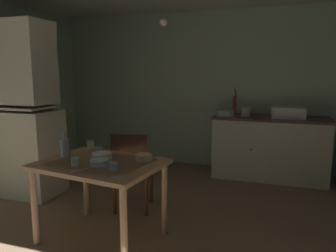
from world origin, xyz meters
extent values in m
plane|color=#876C53|center=(0.00, 0.00, 0.00)|extent=(5.39, 5.39, 0.00)
cube|color=#B7D3B2|center=(0.00, 1.84, 1.22)|extent=(4.49, 0.10, 2.43)
cube|color=beige|center=(-1.69, -0.11, 0.52)|extent=(0.97, 0.54, 1.05)
cube|color=beige|center=(-1.69, -0.11, 1.61)|extent=(0.90, 0.46, 0.96)
cube|color=beige|center=(-1.69, -0.14, 1.09)|extent=(0.88, 0.49, 0.02)
cube|color=beige|center=(1.24, 1.47, 0.43)|extent=(1.54, 0.60, 0.85)
cube|color=brown|center=(1.24, 1.47, 0.87)|extent=(1.57, 0.63, 0.03)
sphere|color=#2D2823|center=(1.00, 1.16, 0.47)|extent=(0.02, 0.02, 0.02)
cube|color=white|center=(1.46, 1.47, 0.96)|extent=(0.44, 0.34, 0.15)
cube|color=black|center=(1.46, 1.47, 1.03)|extent=(0.38, 0.28, 0.01)
cylinder|color=maroon|center=(0.72, 1.52, 1.02)|extent=(0.05, 0.05, 0.28)
cylinder|color=maroon|center=(0.72, 1.45, 1.12)|extent=(0.03, 0.12, 0.03)
cylinder|color=maroon|center=(0.72, 1.58, 1.21)|extent=(0.02, 0.16, 0.12)
cylinder|color=#ADD1C1|center=(0.60, 1.42, 0.92)|extent=(0.27, 0.27, 0.08)
cylinder|color=beige|center=(0.89, 1.44, 0.94)|extent=(0.13, 0.13, 0.13)
cube|color=tan|center=(-0.15, -0.82, 0.71)|extent=(1.16, 0.93, 0.04)
cube|color=white|center=(-0.15, -0.82, 0.72)|extent=(0.90, 0.72, 0.00)
cylinder|color=tan|center=(-0.67, -1.08, 0.34)|extent=(0.06, 0.06, 0.69)
cylinder|color=#A98357|center=(0.26, -1.21, 0.34)|extent=(0.06, 0.06, 0.69)
cylinder|color=tan|center=(-0.57, -0.42, 0.34)|extent=(0.06, 0.06, 0.69)
cylinder|color=#AB7E5B|center=(0.36, -0.55, 0.34)|extent=(0.06, 0.06, 0.69)
cube|color=#4F331C|center=(-0.16, -0.13, 0.45)|extent=(0.48, 0.48, 0.03)
cube|color=#523120|center=(-0.12, -0.31, 0.67)|extent=(0.38, 0.10, 0.42)
cylinder|color=#4F331C|center=(-0.03, 0.08, 0.22)|extent=(0.04, 0.04, 0.43)
cylinder|color=#4F331C|center=(-0.36, 0.00, 0.22)|extent=(0.04, 0.04, 0.43)
cylinder|color=#4F331C|center=(0.05, -0.26, 0.22)|extent=(0.04, 0.04, 0.43)
cylinder|color=#4F331C|center=(-0.29, -0.33, 0.22)|extent=(0.04, 0.04, 0.43)
cylinder|color=white|center=(-0.20, -0.71, 0.75)|extent=(0.19, 0.19, 0.05)
cylinder|color=beige|center=(0.19, -0.64, 0.75)|extent=(0.16, 0.16, 0.05)
cylinder|color=#ADD1C1|center=(-0.12, -0.89, 0.75)|extent=(0.16, 0.16, 0.04)
cylinder|color=beige|center=(-0.48, -0.44, 0.77)|extent=(0.07, 0.07, 0.09)
cylinder|color=#9EB2C6|center=(-0.30, -0.59, 0.76)|extent=(0.07, 0.07, 0.07)
cylinder|color=#ADD1C1|center=(-0.29, -0.99, 0.76)|extent=(0.07, 0.07, 0.07)
cylinder|color=#9EB2C6|center=(0.07, -0.99, 0.76)|extent=(0.07, 0.07, 0.06)
cylinder|color=#B7BCC1|center=(-0.57, -0.75, 0.81)|extent=(0.08, 0.08, 0.16)
cylinder|color=#B7BCC1|center=(-0.57, -0.75, 0.92)|extent=(0.04, 0.04, 0.07)
cube|color=silver|center=(-0.18, -1.06, 0.73)|extent=(0.10, 0.17, 0.00)
cube|color=beige|center=(0.19, -1.13, 0.73)|extent=(0.14, 0.08, 0.00)
sphere|color=#F9EFCC|center=(0.15, 0.02, 2.01)|extent=(0.08, 0.08, 0.08)
camera|label=1|loc=(1.28, -3.22, 1.51)|focal=34.33mm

